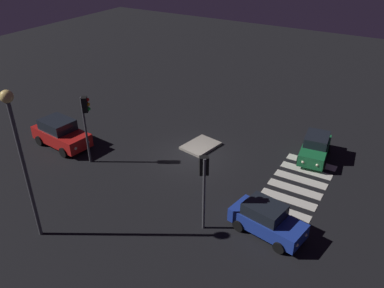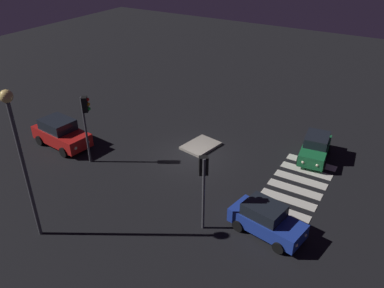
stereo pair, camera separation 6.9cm
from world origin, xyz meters
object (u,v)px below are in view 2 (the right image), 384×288
Objects in this scene: car_blue at (266,220)px; street_lamp at (18,143)px; car_green at (315,148)px; car_red at (61,133)px; traffic_light_west at (86,114)px; traffic_light_south at (204,175)px; traffic_island at (201,146)px.

car_blue is 0.51× the size of street_lamp.
car_red is (-7.43, 15.71, 0.14)m from car_green.
car_red is at bearing 40.60° from street_lamp.
car_red reaches higher than car_green.
car_green is at bearing -3.29° from traffic_light_west.
car_green is 14.93m from traffic_light_west.
traffic_light_south is at bearing -23.84° from car_green.
traffic_island is 0.67× the size of traffic_light_south.
car_red is at bearing 119.58° from traffic_island.
car_blue is (-1.02, -15.63, -0.13)m from car_red.
traffic_island is 8.77m from traffic_light_south.
traffic_light_west reaches higher than car_blue.
street_lamp reaches higher than car_green.
traffic_light_south is 0.54× the size of street_lamp.
car_green reaches higher than traffic_island.
car_green is (2.61, -7.21, 0.71)m from traffic_island.
car_green is 0.98× the size of car_blue.
car_green is at bearing 31.42° from car_red.
car_green is at bearing -53.08° from traffic_light_south.
traffic_light_south reaches higher than traffic_island.
traffic_light_south is 9.49m from traffic_light_west.
traffic_light_south reaches higher than car_blue.
car_blue is 12.18m from street_lamp.
traffic_light_south is (-1.22, 2.94, 2.34)m from car_blue.
street_lamp is (-4.73, 6.72, 2.11)m from traffic_light_south.
traffic_light_west is at bearing -63.67° from car_green.
car_blue is at bearing -129.30° from traffic_island.
traffic_island is 13.12m from street_lamp.
traffic_light_west is at bearing 22.09° from street_lamp.
traffic_light_west is at bearing -172.22° from car_blue.
street_lamp is (-11.79, 2.52, 5.18)m from traffic_island.
traffic_light_south is at bearing -46.49° from traffic_light_west.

